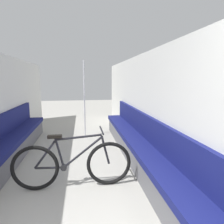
% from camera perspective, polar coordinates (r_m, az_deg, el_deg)
% --- Properties ---
extents(wall_right, '(0.10, 9.46, 2.14)m').
position_cam_1_polar(wall_right, '(3.90, 11.16, 1.22)').
color(wall_right, silver).
rests_on(wall_right, ground).
extents(bench_seat_row_left, '(0.45, 5.29, 0.93)m').
position_cam_1_polar(bench_seat_row_left, '(4.04, -29.34, -10.68)').
color(bench_seat_row_left, '#5B5B60').
rests_on(bench_seat_row_left, ground).
extents(bench_seat_row_right, '(0.45, 5.29, 0.93)m').
position_cam_1_polar(bench_seat_row_right, '(3.93, 7.80, -10.07)').
color(bench_seat_row_right, '#5B5B60').
rests_on(bench_seat_row_right, ground).
extents(bicycle, '(1.76, 0.46, 0.88)m').
position_cam_1_polar(bicycle, '(3.11, -11.14, -14.48)').
color(bicycle, black).
rests_on(bicycle, ground).
extents(grab_pole_near, '(0.08, 0.08, 2.12)m').
position_cam_1_polar(grab_pole_near, '(5.58, -7.89, 3.32)').
color(grab_pole_near, gray).
rests_on(grab_pole_near, ground).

